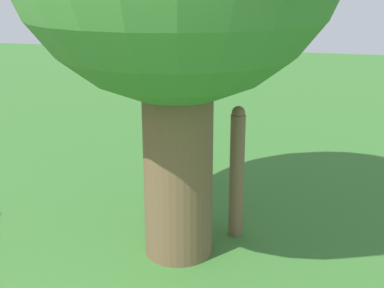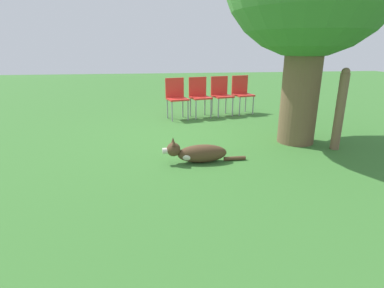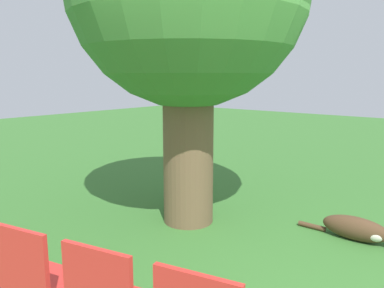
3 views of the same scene
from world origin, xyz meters
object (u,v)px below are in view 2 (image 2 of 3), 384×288
red_chair_0 (176,95)px  red_chair_1 (199,94)px  red_chair_2 (221,93)px  dog (197,153)px  fence_post (340,109)px  red_chair_3 (242,92)px

red_chair_0 → red_chair_1: 0.57m
red_chair_0 → red_chair_2: same height
dog → fence_post: 2.40m
red_chair_0 → red_chair_1: bearing=90.2°
red_chair_0 → red_chair_2: (-0.27, 1.12, 0.00)m
red_chair_1 → red_chair_2: same height
dog → red_chair_0: red_chair_0 is taller
dog → red_chair_0: (-2.87, -0.03, 0.40)m
red_chair_0 → red_chair_3: size_ratio=1.00×
red_chair_2 → red_chair_3: size_ratio=1.00×
red_chair_1 → red_chair_2: size_ratio=1.00×
dog → red_chair_1: (-3.01, 0.53, 0.40)m
fence_post → red_chair_1: (-2.71, -1.80, -0.11)m
red_chair_0 → red_chair_3: bearing=90.2°
red_chair_2 → red_chair_3: same height
fence_post → red_chair_2: (-2.85, -1.24, -0.11)m
fence_post → red_chair_3: 3.06m
red_chair_3 → red_chair_0: bearing=-89.8°
fence_post → red_chair_0: 3.50m
dog → red_chair_2: size_ratio=1.31×
red_chair_3 → fence_post: bearing=-0.2°
fence_post → red_chair_3: (-2.98, -0.69, -0.11)m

